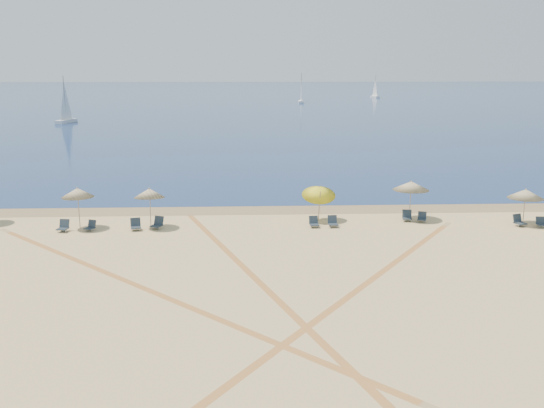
% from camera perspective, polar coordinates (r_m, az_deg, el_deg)
% --- Properties ---
extents(ground, '(160.00, 160.00, 0.00)m').
position_cam_1_polar(ground, '(18.02, 2.95, -18.55)').
color(ground, tan).
rests_on(ground, ground).
extents(ocean, '(500.00, 500.00, 0.00)m').
position_cam_1_polar(ocean, '(240.48, -2.18, 10.67)').
color(ocean, '#0C2151').
rests_on(ocean, ground).
extents(wet_sand, '(500.00, 500.00, 0.00)m').
position_cam_1_polar(wet_sand, '(40.43, -0.25, -0.52)').
color(wet_sand, olive).
rests_on(wet_sand, ground).
extents(umbrella_1, '(1.91, 1.91, 2.53)m').
position_cam_1_polar(umbrella_1, '(37.13, -18.24, 1.05)').
color(umbrella_1, gray).
rests_on(umbrella_1, ground).
extents(umbrella_2, '(1.86, 1.90, 2.46)m').
position_cam_1_polar(umbrella_2, '(36.22, -11.74, 1.03)').
color(umbrella_2, gray).
rests_on(umbrella_2, ground).
extents(umbrella_3, '(2.13, 2.18, 2.55)m').
position_cam_1_polar(umbrella_3, '(37.14, 4.54, 1.22)').
color(umbrella_3, gray).
rests_on(umbrella_3, ground).
extents(umbrella_4, '(2.30, 2.30, 2.51)m').
position_cam_1_polar(umbrella_4, '(38.48, 13.26, 1.73)').
color(umbrella_4, gray).
rests_on(umbrella_4, ground).
extents(umbrella_5, '(2.14, 2.14, 2.26)m').
position_cam_1_polar(umbrella_5, '(39.44, 23.26, 0.91)').
color(umbrella_5, gray).
rests_on(umbrella_5, ground).
extents(chair_1, '(0.68, 0.76, 0.70)m').
position_cam_1_polar(chair_1, '(37.08, -19.46, -2.03)').
color(chair_1, '#1B242E').
rests_on(chair_1, ground).
extents(chair_2, '(0.72, 0.77, 0.63)m').
position_cam_1_polar(chair_2, '(36.75, -17.08, -2.05)').
color(chair_2, '#1B242E').
rests_on(chair_2, ground).
extents(chair_3, '(0.73, 0.81, 0.71)m').
position_cam_1_polar(chair_3, '(36.18, -13.01, -1.97)').
color(chair_3, '#1B242E').
rests_on(chair_3, ground).
extents(chair_4, '(0.84, 0.89, 0.73)m').
position_cam_1_polar(chair_4, '(36.24, -10.97, -1.84)').
color(chair_4, '#1B242E').
rests_on(chair_4, ground).
extents(chair_5, '(0.60, 0.69, 0.66)m').
position_cam_1_polar(chair_5, '(36.02, 4.06, -1.77)').
color(chair_5, '#1B242E').
rests_on(chair_5, ground).
extents(chair_6, '(0.61, 0.70, 0.68)m').
position_cam_1_polar(chair_6, '(36.18, 5.88, -1.73)').
color(chair_6, '#1B242E').
rests_on(chair_6, ground).
extents(chair_7, '(0.68, 0.76, 0.69)m').
position_cam_1_polar(chair_7, '(38.32, 12.89, -1.15)').
color(chair_7, '#1B242E').
rests_on(chair_7, ground).
extents(chair_8, '(0.69, 0.75, 0.62)m').
position_cam_1_polar(chair_8, '(38.34, 14.26, -1.26)').
color(chair_8, '#1B242E').
rests_on(chair_8, ground).
extents(chair_9, '(0.78, 0.85, 0.71)m').
position_cam_1_polar(chair_9, '(39.21, 22.70, -1.51)').
color(chair_9, '#1B242E').
rests_on(chair_9, ground).
extents(chair_10, '(0.57, 0.64, 0.61)m').
position_cam_1_polar(chair_10, '(39.50, 24.49, -1.64)').
color(chair_10, '#1B242E').
rests_on(chair_10, ground).
extents(sailboat_0, '(1.68, 5.55, 8.18)m').
position_cam_1_polar(sailboat_0, '(169.38, 2.83, 10.56)').
color(sailboat_0, white).
rests_on(sailboat_0, ocean).
extents(sailboat_1, '(2.20, 5.08, 7.35)m').
position_cam_1_polar(sailboat_1, '(202.48, 9.90, 10.70)').
color(sailboat_1, white).
rests_on(sailboat_1, ocean).
extents(sailboat_2, '(2.55, 5.68, 8.20)m').
position_cam_1_polar(sailboat_2, '(111.81, -19.28, 8.66)').
color(sailboat_2, white).
rests_on(sailboat_2, ocean).
extents(tire_tracks, '(48.86, 41.38, 0.00)m').
position_cam_1_polar(tire_tracks, '(26.34, -2.27, -8.01)').
color(tire_tracks, tan).
rests_on(tire_tracks, ground).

